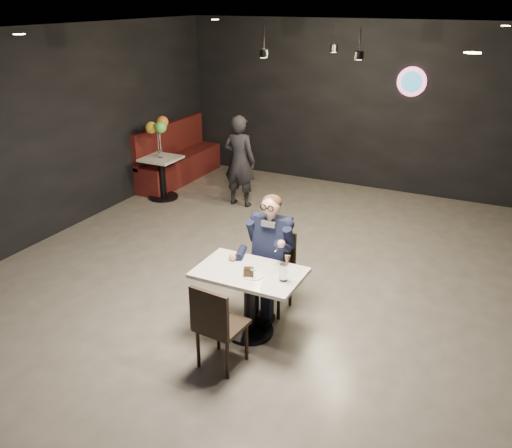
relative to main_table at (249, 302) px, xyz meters
The scene contains 17 objects.
floor 0.95m from the main_table, 113.00° to the left, with size 9.00×9.00×0.00m, color gray.
wall_sign 5.54m from the main_table, 85.05° to the left, with size 0.50×0.06×0.50m, color pink, non-canonical shape.
pendant_lights 3.78m from the main_table, 96.96° to the left, with size 1.40×1.20×0.36m, color black.
main_table is the anchor object (origin of this frame).
chair_far 0.56m from the main_table, 90.00° to the left, with size 0.42×0.46×0.92m, color black.
chair_near 0.59m from the main_table, 90.00° to the right, with size 0.42×0.46×0.92m, color black.
seated_man 0.65m from the main_table, 90.00° to the left, with size 0.60×0.80×1.44m, color black.
dessert_plate 0.40m from the main_table, 40.47° to the right, with size 0.21×0.21×0.01m, color white.
cake_slice 0.44m from the main_table, 66.77° to the right, with size 0.10×0.08×0.07m, color black.
mint_leaf 0.49m from the main_table, 48.84° to the right, with size 0.06×0.04×0.01m, color green.
sundae_glass 0.61m from the main_table, ahead, with size 0.08×0.08×0.18m, color silver.
wafer_cone 0.76m from the main_table, ahead, with size 0.06×0.06×0.12m, color #B87D4B.
booth_bench 5.44m from the main_table, 131.34° to the left, with size 0.56×2.22×1.11m, color #45100E.
side_table 4.51m from the main_table, 136.88° to the left, with size 0.60×0.60×0.75m, color white.
balloon_vase 4.53m from the main_table, 136.88° to the left, with size 0.09×0.09×0.14m, color silver.
balloon_bunch 4.59m from the main_table, 136.88° to the left, with size 0.37×0.37×0.61m, color yellow.
passerby 3.91m from the main_table, 119.23° to the left, with size 0.57×0.37×1.56m, color black.
Camera 1 is at (2.58, -5.21, 3.37)m, focal length 38.00 mm.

